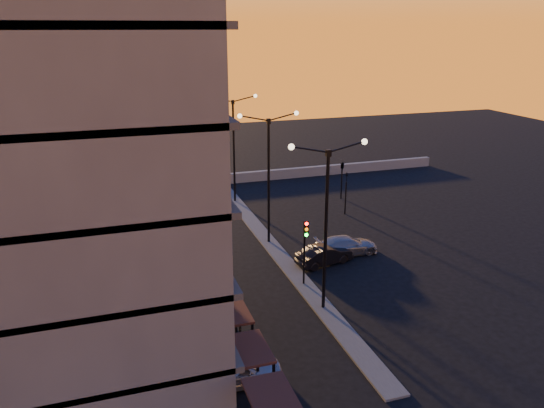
{
  "coord_description": "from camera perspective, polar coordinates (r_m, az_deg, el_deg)",
  "views": [
    {
      "loc": [
        -10.81,
        -24.03,
        14.96
      ],
      "look_at": [
        -0.75,
        6.92,
        4.05
      ],
      "focal_mm": 35.0,
      "sensor_mm": 36.0,
      "label": 1
    }
  ],
  "objects": [
    {
      "name": "parapet",
      "position": [
        53.63,
        -3.51,
        2.86
      ],
      "size": [
        44.0,
        0.5,
        1.0
      ],
      "primitive_type": "cube",
      "color": "slate",
      "rests_on": "ground"
    },
    {
      "name": "streetlamp_far",
      "position": [
        46.29,
        -4.15,
        6.81
      ],
      "size": [
        4.32,
        0.32,
        9.51
      ],
      "color": "black",
      "rests_on": "ground"
    },
    {
      "name": "car_hatchback",
      "position": [
        24.32,
        -4.09,
        -17.34
      ],
      "size": [
        4.34,
        1.9,
        1.46
      ],
      "primitive_type": "imported",
      "rotation": [
        0.0,
        0.0,
        1.53
      ],
      "color": "#A2A3AA",
      "rests_on": "ground"
    },
    {
      "name": "car_sedan",
      "position": [
        35.33,
        5.65,
        -5.47
      ],
      "size": [
        4.11,
        2.18,
        1.29
      ],
      "primitive_type": "imported",
      "rotation": [
        0.0,
        0.0,
        1.79
      ],
      "color": "black",
      "rests_on": "ground"
    },
    {
      "name": "car_wagon",
      "position": [
        37.0,
        8.0,
        -4.42
      ],
      "size": [
        4.43,
        1.83,
        1.28
      ],
      "primitive_type": "imported",
      "rotation": [
        0.0,
        0.0,
        1.56
      ],
      "color": "#929598",
      "rests_on": "ground"
    },
    {
      "name": "streetlamp_mid",
      "position": [
        36.91,
        -0.37,
        3.83
      ],
      "size": [
        4.32,
        0.32,
        9.51
      ],
      "color": "black",
      "rests_on": "ground"
    },
    {
      "name": "traffic_light_main",
      "position": [
        31.4,
        3.6,
        -4.11
      ],
      "size": [
        0.28,
        0.44,
        4.25
      ],
      "color": "black",
      "rests_on": "ground"
    },
    {
      "name": "sidewalk_west",
      "position": [
        31.74,
        -15.54,
        -10.2
      ],
      "size": [
        5.0,
        40.0,
        0.12
      ],
      "primitive_type": "cube",
      "color": "#4B4A48",
      "rests_on": "ground"
    },
    {
      "name": "ground",
      "position": [
        30.3,
        5.51,
        -11.15
      ],
      "size": [
        120.0,
        120.0,
        0.0
      ],
      "primitive_type": "plane",
      "color": "black",
      "rests_on": "ground"
    },
    {
      "name": "signal_east_b",
      "position": [
        48.16,
        7.57,
        4.11
      ],
      "size": [
        0.42,
        1.99,
        3.6
      ],
      "color": "black",
      "rests_on": "ground"
    },
    {
      "name": "streetlamp_near",
      "position": [
        27.96,
        5.86,
        -1.14
      ],
      "size": [
        4.32,
        0.32,
        9.51
      ],
      "color": "black",
      "rests_on": "ground"
    },
    {
      "name": "signal_east_a",
      "position": [
        44.38,
        7.95,
        1.28
      ],
      "size": [
        0.13,
        0.16,
        3.6
      ],
      "color": "black",
      "rests_on": "ground"
    },
    {
      "name": "building",
      "position": [
        24.46,
        -25.72,
        9.57
      ],
      "size": [
        14.35,
        17.08,
        25.0
      ],
      "color": "#655F59",
      "rests_on": "ground"
    },
    {
      "name": "median",
      "position": [
        38.69,
        -0.35,
        -4.12
      ],
      "size": [
        1.2,
        36.0,
        0.12
      ],
      "primitive_type": "cube",
      "color": "#4B4A48",
      "rests_on": "ground"
    }
  ]
}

